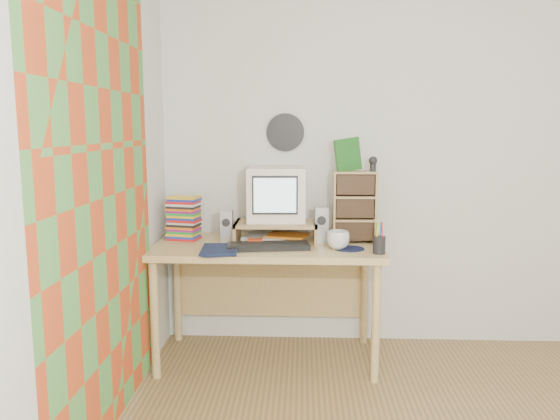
# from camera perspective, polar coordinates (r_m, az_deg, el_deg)

# --- Properties ---
(back_wall) EXTENTS (3.50, 0.00, 3.50)m
(back_wall) POSITION_cam_1_polar(r_m,az_deg,el_deg) (3.76, 14.94, 5.10)
(back_wall) COLOR silver
(back_wall) RESTS_ON floor
(left_wall) EXTENTS (0.00, 3.50, 3.50)m
(left_wall) POSITION_cam_1_polar(r_m,az_deg,el_deg) (2.14, -23.57, 2.14)
(left_wall) COLOR silver
(left_wall) RESTS_ON floor
(curtain) EXTENTS (0.00, 2.20, 2.20)m
(curtain) POSITION_cam_1_polar(r_m,az_deg,el_deg) (2.58, -18.00, 1.19)
(curtain) COLOR #C2431B
(curtain) RESTS_ON left_wall
(wall_disc) EXTENTS (0.25, 0.02, 0.25)m
(wall_disc) POSITION_cam_1_polar(r_m,az_deg,el_deg) (3.65, 0.57, 8.12)
(wall_disc) COLOR black
(wall_disc) RESTS_ON back_wall
(desk) EXTENTS (1.40, 0.70, 0.75)m
(desk) POSITION_cam_1_polar(r_m,az_deg,el_deg) (3.47, -1.27, -5.51)
(desk) COLOR #DAB775
(desk) RESTS_ON floor
(monitor_riser) EXTENTS (0.52, 0.30, 0.12)m
(monitor_riser) POSITION_cam_1_polar(r_m,az_deg,el_deg) (3.46, -0.41, -1.69)
(monitor_riser) COLOR tan
(monitor_riser) RESTS_ON desk
(crt_monitor) EXTENTS (0.38, 0.38, 0.34)m
(crt_monitor) POSITION_cam_1_polar(r_m,az_deg,el_deg) (3.48, -0.42, 1.65)
(crt_monitor) COLOR silver
(crt_monitor) RESTS_ON monitor_riser
(speaker_left) EXTENTS (0.08, 0.08, 0.20)m
(speaker_left) POSITION_cam_1_polar(r_m,az_deg,el_deg) (3.44, -5.57, -1.69)
(speaker_left) COLOR #A3A3A8
(speaker_left) RESTS_ON desk
(speaker_right) EXTENTS (0.09, 0.09, 0.22)m
(speaker_right) POSITION_cam_1_polar(r_m,az_deg,el_deg) (3.43, 4.33, -1.52)
(speaker_right) COLOR #A3A3A8
(speaker_right) RESTS_ON desk
(keyboard) EXTENTS (0.50, 0.23, 0.03)m
(keyboard) POSITION_cam_1_polar(r_m,az_deg,el_deg) (3.24, -1.25, -3.80)
(keyboard) COLOR black
(keyboard) RESTS_ON desk
(dvd_stack) EXTENTS (0.21, 0.17, 0.27)m
(dvd_stack) POSITION_cam_1_polar(r_m,az_deg,el_deg) (3.54, -10.03, -0.94)
(dvd_stack) COLOR brown
(dvd_stack) RESTS_ON desk
(cd_rack) EXTENTS (0.27, 0.15, 0.45)m
(cd_rack) POSITION_cam_1_polar(r_m,az_deg,el_deg) (3.43, 7.76, 0.34)
(cd_rack) COLOR tan
(cd_rack) RESTS_ON desk
(mug) EXTENTS (0.14, 0.14, 0.11)m
(mug) POSITION_cam_1_polar(r_m,az_deg,el_deg) (3.25, 6.07, -3.14)
(mug) COLOR silver
(mug) RESTS_ON desk
(diary) EXTENTS (0.27, 0.21, 0.05)m
(diary) POSITION_cam_1_polar(r_m,az_deg,el_deg) (3.19, -8.21, -3.91)
(diary) COLOR #0F1838
(diary) RESTS_ON desk
(mousepad) EXTENTS (0.19, 0.19, 0.00)m
(mousepad) POSITION_cam_1_polar(r_m,az_deg,el_deg) (3.26, 7.23, -4.03)
(mousepad) COLOR black
(mousepad) RESTS_ON desk
(pen_cup) EXTENTS (0.08, 0.08, 0.14)m
(pen_cup) POSITION_cam_1_polar(r_m,az_deg,el_deg) (3.16, 10.33, -3.26)
(pen_cup) COLOR black
(pen_cup) RESTS_ON desk
(papers) EXTENTS (0.32, 0.27, 0.04)m
(papers) POSITION_cam_1_polar(r_m,az_deg,el_deg) (3.48, -0.53, -2.87)
(papers) COLOR beige
(papers) RESTS_ON desk
(red_box) EXTENTS (0.09, 0.06, 0.04)m
(red_box) POSITION_cam_1_polar(r_m,az_deg,el_deg) (3.31, -2.64, -3.43)
(red_box) COLOR #AA3112
(red_box) RESTS_ON desk
(game_box) EXTENTS (0.16, 0.07, 0.20)m
(game_box) POSITION_cam_1_polar(r_m,az_deg,el_deg) (3.42, 7.09, 5.76)
(game_box) COLOR #195A1A
(game_box) RESTS_ON cd_rack
(webcam) EXTENTS (0.06, 0.06, 0.09)m
(webcam) POSITION_cam_1_polar(r_m,az_deg,el_deg) (3.42, 9.70, 4.78)
(webcam) COLOR black
(webcam) RESTS_ON cd_rack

